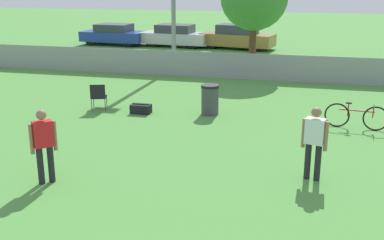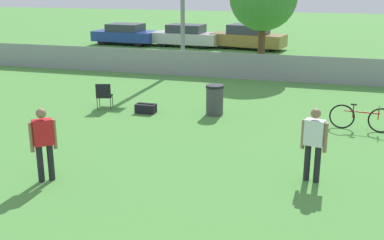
{
  "view_description": "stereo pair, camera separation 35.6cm",
  "coord_description": "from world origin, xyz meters",
  "px_view_note": "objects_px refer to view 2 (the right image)",
  "views": [
    {
      "loc": [
        2.38,
        -1.81,
        4.11
      ],
      "look_at": [
        -0.12,
        8.19,
        1.05
      ],
      "focal_mm": 45.0,
      "sensor_mm": 36.0,
      "label": 1
    },
    {
      "loc": [
        2.73,
        -1.72,
        4.11
      ],
      "look_at": [
        -0.12,
        8.19,
        1.05
      ],
      "focal_mm": 45.0,
      "sensor_mm": 36.0,
      "label": 2
    }
  ],
  "objects_px": {
    "gear_bag_sideline": "(146,108)",
    "parked_car_tan": "(248,37)",
    "folding_chair_sideline": "(104,95)",
    "parked_car_blue": "(126,34)",
    "player_receiver_white": "(314,140)",
    "parked_car_silver": "(186,36)",
    "bicycle_sideline": "(361,118)",
    "trash_bin": "(215,100)",
    "player_defender_red": "(43,140)"
  },
  "relations": [
    {
      "from": "player_defender_red",
      "to": "bicycle_sideline",
      "type": "relative_size",
      "value": 0.91
    },
    {
      "from": "player_receiver_white",
      "to": "bicycle_sideline",
      "type": "height_order",
      "value": "player_receiver_white"
    },
    {
      "from": "parked_car_blue",
      "to": "parked_car_tan",
      "type": "distance_m",
      "value": 7.86
    },
    {
      "from": "player_receiver_white",
      "to": "player_defender_red",
      "type": "bearing_deg",
      "value": -148.98
    },
    {
      "from": "player_receiver_white",
      "to": "parked_car_blue",
      "type": "bearing_deg",
      "value": 138.48
    },
    {
      "from": "parked_car_blue",
      "to": "parked_car_silver",
      "type": "height_order",
      "value": "parked_car_silver"
    },
    {
      "from": "parked_car_tan",
      "to": "parked_car_blue",
      "type": "bearing_deg",
      "value": -168.69
    },
    {
      "from": "player_defender_red",
      "to": "parked_car_tan",
      "type": "distance_m",
      "value": 20.53
    },
    {
      "from": "gear_bag_sideline",
      "to": "parked_car_silver",
      "type": "bearing_deg",
      "value": 101.93
    },
    {
      "from": "folding_chair_sideline",
      "to": "bicycle_sideline",
      "type": "bearing_deg",
      "value": 162.38
    },
    {
      "from": "player_receiver_white",
      "to": "trash_bin",
      "type": "bearing_deg",
      "value": 140.54
    },
    {
      "from": "bicycle_sideline",
      "to": "trash_bin",
      "type": "bearing_deg",
      "value": 179.98
    },
    {
      "from": "player_defender_red",
      "to": "parked_car_silver",
      "type": "bearing_deg",
      "value": 55.41
    },
    {
      "from": "player_receiver_white",
      "to": "parked_car_silver",
      "type": "xyz_separation_m",
      "value": [
        -8.45,
        19.02,
        -0.24
      ]
    },
    {
      "from": "gear_bag_sideline",
      "to": "parked_car_blue",
      "type": "height_order",
      "value": "parked_car_blue"
    },
    {
      "from": "bicycle_sideline",
      "to": "parked_car_blue",
      "type": "xyz_separation_m",
      "value": [
        -13.59,
        14.94,
        0.3
      ]
    },
    {
      "from": "trash_bin",
      "to": "parked_car_blue",
      "type": "relative_size",
      "value": 0.23
    },
    {
      "from": "player_defender_red",
      "to": "parked_car_silver",
      "type": "xyz_separation_m",
      "value": [
        -3.1,
        20.54,
        -0.24
      ]
    },
    {
      "from": "player_defender_red",
      "to": "parked_car_tan",
      "type": "xyz_separation_m",
      "value": [
        0.78,
        20.52,
        -0.21
      ]
    },
    {
      "from": "player_defender_red",
      "to": "trash_bin",
      "type": "relative_size",
      "value": 1.68
    },
    {
      "from": "gear_bag_sideline",
      "to": "parked_car_tan",
      "type": "distance_m",
      "value": 15.01
    },
    {
      "from": "gear_bag_sideline",
      "to": "parked_car_tan",
      "type": "relative_size",
      "value": 0.14
    },
    {
      "from": "folding_chair_sideline",
      "to": "trash_bin",
      "type": "height_order",
      "value": "trash_bin"
    },
    {
      "from": "gear_bag_sideline",
      "to": "bicycle_sideline",
      "type": "bearing_deg",
      "value": -0.58
    },
    {
      "from": "parked_car_tan",
      "to": "trash_bin",
      "type": "bearing_deg",
      "value": -73.87
    },
    {
      "from": "folding_chair_sideline",
      "to": "trash_bin",
      "type": "xyz_separation_m",
      "value": [
        3.58,
        0.37,
        -0.01
      ]
    },
    {
      "from": "parked_car_blue",
      "to": "trash_bin",
      "type": "bearing_deg",
      "value": -54.06
    },
    {
      "from": "player_receiver_white",
      "to": "gear_bag_sideline",
      "type": "relative_size",
      "value": 2.49
    },
    {
      "from": "folding_chair_sideline",
      "to": "parked_car_blue",
      "type": "distance_m",
      "value": 15.89
    },
    {
      "from": "gear_bag_sideline",
      "to": "parked_car_blue",
      "type": "bearing_deg",
      "value": 115.67
    },
    {
      "from": "folding_chair_sideline",
      "to": "parked_car_tan",
      "type": "distance_m",
      "value": 15.09
    },
    {
      "from": "player_receiver_white",
      "to": "trash_bin",
      "type": "xyz_separation_m",
      "value": [
        -3.15,
        4.43,
        -0.43
      ]
    },
    {
      "from": "player_defender_red",
      "to": "parked_car_tan",
      "type": "relative_size",
      "value": 0.34
    },
    {
      "from": "player_receiver_white",
      "to": "parked_car_blue",
      "type": "relative_size",
      "value": 0.38
    },
    {
      "from": "gear_bag_sideline",
      "to": "parked_car_silver",
      "type": "relative_size",
      "value": 0.15
    },
    {
      "from": "parked_car_tan",
      "to": "bicycle_sideline",
      "type": "bearing_deg",
      "value": -58.6
    },
    {
      "from": "gear_bag_sideline",
      "to": "parked_car_silver",
      "type": "distance_m",
      "value": 15.34
    },
    {
      "from": "folding_chair_sideline",
      "to": "bicycle_sideline",
      "type": "xyz_separation_m",
      "value": [
        7.89,
        -0.11,
        -0.12
      ]
    },
    {
      "from": "folding_chair_sideline",
      "to": "trash_bin",
      "type": "relative_size",
      "value": 0.92
    },
    {
      "from": "folding_chair_sideline",
      "to": "gear_bag_sideline",
      "type": "relative_size",
      "value": 1.37
    },
    {
      "from": "trash_bin",
      "to": "parked_car_tan",
      "type": "height_order",
      "value": "parked_car_tan"
    },
    {
      "from": "parked_car_tan",
      "to": "folding_chair_sideline",
      "type": "bearing_deg",
      "value": -87.66
    },
    {
      "from": "player_receiver_white",
      "to": "folding_chair_sideline",
      "type": "distance_m",
      "value": 7.87
    },
    {
      "from": "trash_bin",
      "to": "bicycle_sideline",
      "type": "bearing_deg",
      "value": -6.35
    },
    {
      "from": "parked_car_silver",
      "to": "parked_car_tan",
      "type": "distance_m",
      "value": 3.88
    },
    {
      "from": "player_receiver_white",
      "to": "player_defender_red",
      "type": "height_order",
      "value": "same"
    },
    {
      "from": "player_receiver_white",
      "to": "parked_car_blue",
      "type": "xyz_separation_m",
      "value": [
        -12.43,
        18.89,
        -0.24
      ]
    },
    {
      "from": "folding_chair_sideline",
      "to": "bicycle_sideline",
      "type": "height_order",
      "value": "folding_chair_sideline"
    },
    {
      "from": "folding_chair_sideline",
      "to": "parked_car_silver",
      "type": "xyz_separation_m",
      "value": [
        -1.72,
        14.96,
        0.17
      ]
    },
    {
      "from": "player_receiver_white",
      "to": "parked_car_silver",
      "type": "bearing_deg",
      "value": 129.09
    }
  ]
}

